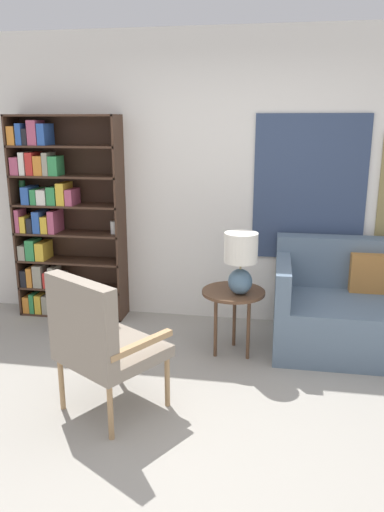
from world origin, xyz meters
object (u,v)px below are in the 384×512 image
(bookshelf, at_px, (55,217))
(armchair, at_px, (98,337))
(table_lamp, at_px, (241,259))
(side_table, at_px, (233,298))
(couch, at_px, (371,311))

(bookshelf, relative_size, armchair, 2.01)
(table_lamp, bearing_deg, side_table, 129.08)
(bookshelf, relative_size, table_lamp, 3.90)
(armchair, height_order, side_table, armchair)
(armchair, bearing_deg, side_table, 53.68)
(bookshelf, xyz_separation_m, table_lamp, (1.86, -0.70, -0.14))
(bookshelf, height_order, side_table, bookshelf)
(couch, bearing_deg, table_lamp, -160.28)
(armchair, relative_size, couch, 0.60)
(armchair, bearing_deg, bookshelf, 121.33)
(couch, distance_m, side_table, 1.21)
(bookshelf, bearing_deg, table_lamp, -20.53)
(armchair, distance_m, table_lamp, 1.32)
(armchair, xyz_separation_m, couch, (1.93, 1.38, -0.23))
(armchair, distance_m, side_table, 1.31)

